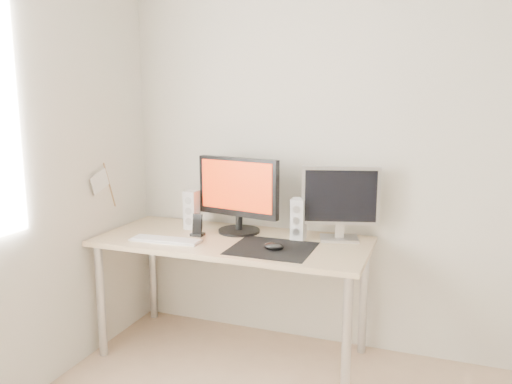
# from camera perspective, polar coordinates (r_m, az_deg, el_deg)

# --- Properties ---
(wall_back) EXTENTS (3.50, 0.00, 3.50)m
(wall_back) POSITION_cam_1_polar(r_m,az_deg,el_deg) (3.02, 16.63, 4.53)
(wall_back) COLOR silver
(wall_back) RESTS_ON ground
(mousepad) EXTENTS (0.45, 0.40, 0.00)m
(mousepad) POSITION_cam_1_polar(r_m,az_deg,el_deg) (2.78, 1.84, -6.45)
(mousepad) COLOR black
(mousepad) RESTS_ON desk
(mouse) EXTENTS (0.11, 0.07, 0.04)m
(mouse) POSITION_cam_1_polar(r_m,az_deg,el_deg) (2.74, 2.04, -6.22)
(mouse) COLOR black
(mouse) RESTS_ON mousepad
(desk) EXTENTS (1.60, 0.70, 0.73)m
(desk) POSITION_cam_1_polar(r_m,az_deg,el_deg) (2.99, -2.71, -6.82)
(desk) COLOR #D1B587
(desk) RESTS_ON ground
(main_monitor) EXTENTS (0.55, 0.30, 0.47)m
(main_monitor) POSITION_cam_1_polar(r_m,az_deg,el_deg) (3.05, -2.06, -0.01)
(main_monitor) COLOR black
(main_monitor) RESTS_ON desk
(second_monitor) EXTENTS (0.44, 0.21, 0.43)m
(second_monitor) POSITION_cam_1_polar(r_m,az_deg,el_deg) (2.93, 9.61, -0.87)
(second_monitor) COLOR silver
(second_monitor) RESTS_ON desk
(speaker_left) EXTENTS (0.08, 0.09, 0.25)m
(speaker_left) POSITION_cam_1_polar(r_m,az_deg,el_deg) (3.20, -7.37, -2.03)
(speaker_left) COLOR white
(speaker_left) RESTS_ON desk
(speaker_right) EXTENTS (0.08, 0.09, 0.25)m
(speaker_right) POSITION_cam_1_polar(r_m,az_deg,el_deg) (2.94, 4.87, -3.09)
(speaker_right) COLOR silver
(speaker_right) RESTS_ON desk
(keyboard) EXTENTS (0.43, 0.14, 0.02)m
(keyboard) POSITION_cam_1_polar(r_m,az_deg,el_deg) (2.96, -10.29, -5.40)
(keyboard) COLOR silver
(keyboard) RESTS_ON desk
(phone_dock) EXTENTS (0.08, 0.06, 0.13)m
(phone_dock) POSITION_cam_1_polar(r_m,az_deg,el_deg) (3.04, -6.71, -4.24)
(phone_dock) COLOR black
(phone_dock) RESTS_ON desk
(pennant) EXTENTS (0.01, 0.23, 0.29)m
(pennant) POSITION_cam_1_polar(r_m,az_deg,el_deg) (3.17, -17.07, 1.07)
(pennant) COLOR #A57F54
(pennant) RESTS_ON wall_left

